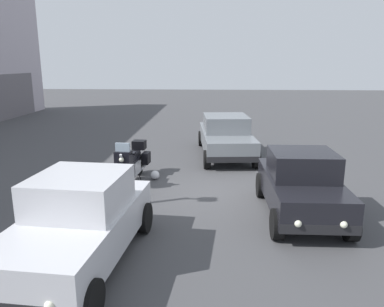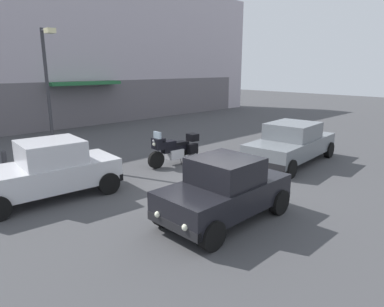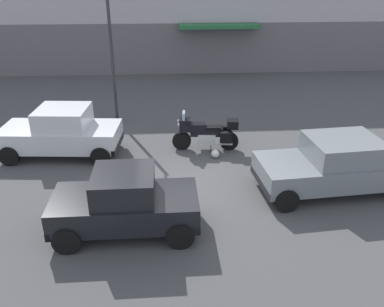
{
  "view_description": "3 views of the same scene",
  "coord_description": "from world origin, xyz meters",
  "px_view_note": "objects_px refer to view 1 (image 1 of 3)",
  "views": [
    {
      "loc": [
        -9.89,
        0.23,
        3.54
      ],
      "look_at": [
        0.3,
        0.81,
        1.04
      ],
      "focal_mm": 35.07,
      "sensor_mm": 36.0,
      "label": 1
    },
    {
      "loc": [
        -7.28,
        -6.75,
        3.58
      ],
      "look_at": [
        0.22,
        1.02,
        0.85
      ],
      "focal_mm": 31.61,
      "sensor_mm": 36.0,
      "label": 2
    },
    {
      "loc": [
        -0.41,
        -9.99,
        5.88
      ],
      "look_at": [
        0.27,
        0.6,
        0.85
      ],
      "focal_mm": 37.97,
      "sensor_mm": 36.0,
      "label": 3
    }
  ],
  "objects_px": {
    "car_hatchback_near": "(79,222)",
    "car_compact_side": "(301,184)",
    "motorcycle": "(132,162)",
    "helmet": "(155,175)",
    "car_sedan_far": "(226,136)"
  },
  "relations": [
    {
      "from": "car_sedan_far",
      "to": "car_compact_side",
      "type": "bearing_deg",
      "value": -169.83
    },
    {
      "from": "car_hatchback_near",
      "to": "car_compact_side",
      "type": "bearing_deg",
      "value": 123.58
    },
    {
      "from": "helmet",
      "to": "motorcycle",
      "type": "bearing_deg",
      "value": 108.71
    },
    {
      "from": "motorcycle",
      "to": "helmet",
      "type": "relative_size",
      "value": 8.09
    },
    {
      "from": "helmet",
      "to": "car_hatchback_near",
      "type": "xyz_separation_m",
      "value": [
        -5.02,
        0.55,
        0.67
      ]
    },
    {
      "from": "car_hatchback_near",
      "to": "car_compact_side",
      "type": "distance_m",
      "value": 5.02
    },
    {
      "from": "motorcycle",
      "to": "car_hatchback_near",
      "type": "height_order",
      "value": "car_hatchback_near"
    },
    {
      "from": "helmet",
      "to": "car_compact_side",
      "type": "xyz_separation_m",
      "value": [
        -2.59,
        -3.84,
        0.63
      ]
    },
    {
      "from": "motorcycle",
      "to": "car_compact_side",
      "type": "xyz_separation_m",
      "value": [
        -2.36,
        -4.5,
        0.15
      ]
    },
    {
      "from": "motorcycle",
      "to": "car_hatchback_near",
      "type": "xyz_separation_m",
      "value": [
        -4.8,
        -0.11,
        0.19
      ]
    },
    {
      "from": "helmet",
      "to": "car_hatchback_near",
      "type": "distance_m",
      "value": 5.09
    },
    {
      "from": "car_hatchback_near",
      "to": "helmet",
      "type": "bearing_deg",
      "value": 178.31
    },
    {
      "from": "motorcycle",
      "to": "car_compact_side",
      "type": "relative_size",
      "value": 0.65
    },
    {
      "from": "motorcycle",
      "to": "car_hatchback_near",
      "type": "relative_size",
      "value": 0.57
    },
    {
      "from": "car_hatchback_near",
      "to": "car_compact_side",
      "type": "height_order",
      "value": "car_hatchback_near"
    }
  ]
}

